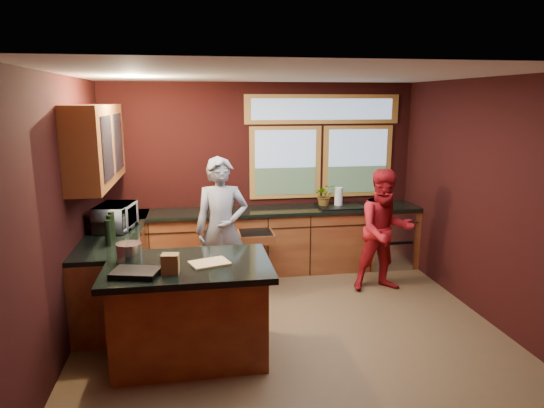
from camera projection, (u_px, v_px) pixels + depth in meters
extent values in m
plane|color=brown|center=(287.00, 322.00, 5.45)|extent=(4.50, 4.50, 0.00)
cube|color=black|center=(262.00, 177.00, 7.09)|extent=(4.50, 0.02, 2.70)
cube|color=black|center=(346.00, 268.00, 3.23)|extent=(4.50, 0.02, 2.70)
cube|color=black|center=(66.00, 213.00, 4.81)|extent=(0.02, 4.00, 2.70)
cube|color=black|center=(482.00, 199.00, 5.52)|extent=(0.02, 4.00, 2.70)
cube|color=silver|center=(289.00, 75.00, 4.88)|extent=(4.50, 4.00, 0.02)
cube|color=#7588A2|center=(285.00, 163.00, 7.09)|extent=(1.06, 0.02, 1.06)
cube|color=#7588A2|center=(357.00, 161.00, 7.27)|extent=(1.06, 0.02, 1.06)
cube|color=#AE7A32|center=(323.00, 109.00, 7.02)|extent=(2.30, 0.02, 0.42)
cube|color=#5B2315|center=(96.00, 145.00, 5.53)|extent=(0.36, 1.80, 0.90)
cube|color=#5B2315|center=(265.00, 242.00, 6.99)|extent=(4.50, 0.60, 0.88)
cube|color=black|center=(265.00, 211.00, 6.89)|extent=(4.50, 0.64, 0.05)
cube|color=#B7B7BC|center=(387.00, 238.00, 7.27)|extent=(0.60, 0.58, 0.85)
cube|color=black|center=(340.00, 209.00, 7.03)|extent=(0.66, 0.46, 0.05)
cube|color=#5B2315|center=(116.00, 269.00, 5.87)|extent=(0.60, 2.30, 0.88)
cube|color=black|center=(114.00, 232.00, 5.77)|extent=(0.64, 2.30, 0.05)
cube|color=#5B2315|center=(190.00, 313.00, 4.66)|extent=(1.40, 0.90, 0.88)
cube|color=black|center=(188.00, 266.00, 4.56)|extent=(1.55, 1.05, 0.06)
imported|color=slate|center=(222.00, 230.00, 5.94)|extent=(0.66, 0.45, 1.79)
imported|color=#A11219|center=(385.00, 231.00, 6.25)|extent=(0.78, 0.61, 1.60)
imported|color=#999999|center=(116.00, 217.00, 5.77)|extent=(0.48, 0.62, 0.31)
imported|color=#999999|center=(325.00, 195.00, 7.05)|extent=(0.29, 0.25, 0.33)
cylinder|color=silver|center=(339.00, 197.00, 7.03)|extent=(0.12, 0.12, 0.28)
cube|color=tan|center=(210.00, 263.00, 4.54)|extent=(0.41, 0.35, 0.02)
cylinder|color=silver|center=(129.00, 252.00, 4.59)|extent=(0.24, 0.24, 0.18)
cube|color=brown|center=(170.00, 264.00, 4.27)|extent=(0.16, 0.13, 0.18)
cube|color=black|center=(136.00, 273.00, 4.24)|extent=(0.46, 0.37, 0.05)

